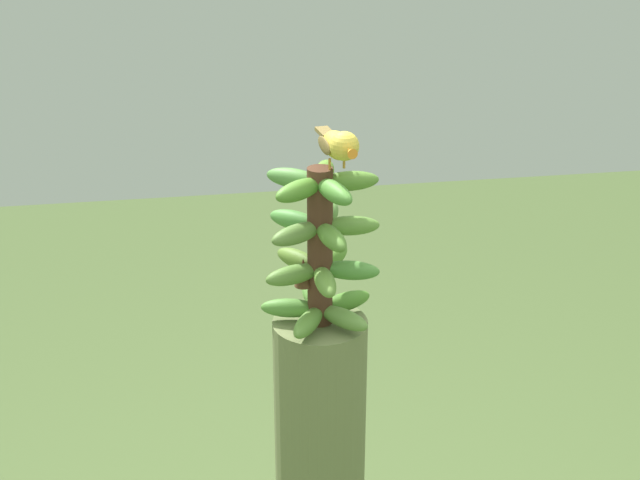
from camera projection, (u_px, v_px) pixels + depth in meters
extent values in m
cylinder|color=#4C2D1E|center=(320.00, 248.00, 1.82)|extent=(0.05, 0.05, 0.33)
ellipsoid|color=#4F8834|center=(290.00, 308.00, 1.88)|extent=(0.06, 0.12, 0.04)
ellipsoid|color=#558232|center=(308.00, 323.00, 1.82)|extent=(0.12, 0.09, 0.04)
ellipsoid|color=#5D873A|center=(344.00, 318.00, 1.84)|extent=(0.11, 0.11, 0.04)
ellipsoid|color=#4B852A|center=(345.00, 302.00, 1.91)|extent=(0.08, 0.12, 0.04)
ellipsoid|color=#588D3A|center=(313.00, 295.00, 1.93)|extent=(0.12, 0.05, 0.04)
ellipsoid|color=olive|center=(299.00, 260.00, 1.88)|extent=(0.12, 0.10, 0.04)
ellipsoid|color=#567E33|center=(293.00, 275.00, 1.81)|extent=(0.07, 0.12, 0.04)
ellipsoid|color=#5B8534|center=(326.00, 282.00, 1.79)|extent=(0.12, 0.04, 0.04)
ellipsoid|color=#4B8635|center=(350.00, 270.00, 1.83)|extent=(0.07, 0.12, 0.04)
ellipsoid|color=#53882B|center=(333.00, 257.00, 1.89)|extent=(0.12, 0.10, 0.04)
ellipsoid|color=#517C34|center=(327.00, 216.00, 1.85)|extent=(0.12, 0.08, 0.04)
ellipsoid|color=#4A8A39|center=(295.00, 220.00, 1.83)|extent=(0.11, 0.11, 0.04)
ellipsoid|color=#587B37|center=(297.00, 234.00, 1.77)|extent=(0.09, 0.12, 0.04)
ellipsoid|color=#4E7B2D|center=(331.00, 237.00, 1.75)|extent=(0.12, 0.06, 0.04)
ellipsoid|color=#598734|center=(350.00, 226.00, 1.81)|extent=(0.05, 0.12, 0.04)
ellipsoid|color=#4C8833|center=(334.00, 192.00, 1.72)|extent=(0.12, 0.07, 0.04)
ellipsoid|color=#53822D|center=(349.00, 181.00, 1.78)|extent=(0.04, 0.12, 0.04)
ellipsoid|color=#58862C|center=(324.00, 173.00, 1.82)|extent=(0.12, 0.07, 0.04)
ellipsoid|color=#4C8239|center=(294.00, 178.00, 1.79)|extent=(0.10, 0.12, 0.04)
ellipsoid|color=#4B7F29|center=(299.00, 190.00, 1.73)|extent=(0.10, 0.12, 0.04)
cone|color=brown|center=(303.00, 271.00, 1.84)|extent=(0.04, 0.04, 0.06)
cylinder|color=#C68933|center=(330.00, 164.00, 1.74)|extent=(0.01, 0.00, 0.02)
cylinder|color=#C68933|center=(344.00, 163.00, 1.75)|extent=(0.01, 0.01, 0.02)
ellipsoid|color=gold|center=(337.00, 145.00, 1.73)|extent=(0.11, 0.06, 0.05)
ellipsoid|color=brown|center=(324.00, 146.00, 1.73)|extent=(0.08, 0.02, 0.03)
ellipsoid|color=brown|center=(348.00, 143.00, 1.74)|extent=(0.08, 0.02, 0.03)
cube|color=brown|center=(325.00, 132.00, 1.80)|extent=(0.06, 0.03, 0.01)
sphere|color=gold|center=(344.00, 146.00, 1.69)|extent=(0.05, 0.05, 0.05)
sphere|color=black|center=(356.00, 144.00, 1.69)|extent=(0.01, 0.01, 0.01)
cone|color=orange|center=(350.00, 152.00, 1.66)|extent=(0.03, 0.02, 0.02)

